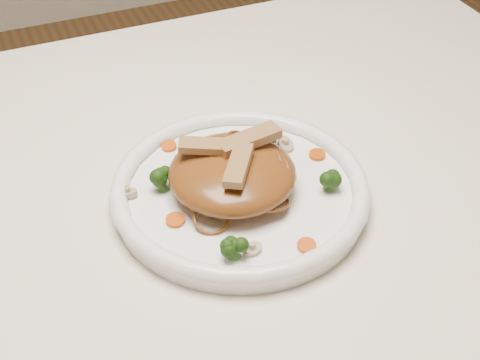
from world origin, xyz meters
name	(u,v)px	position (x,y,z in m)	size (l,w,h in m)	color
table	(175,255)	(0.00, 0.00, 0.65)	(1.20, 0.80, 0.75)	white
plate	(240,195)	(0.07, -0.04, 0.76)	(0.28, 0.28, 0.02)	white
noodle_mound	(232,173)	(0.06, -0.04, 0.79)	(0.14, 0.14, 0.04)	brown
chicken_a	(249,139)	(0.09, -0.03, 0.82)	(0.07, 0.02, 0.01)	tan
chicken_b	(208,146)	(0.04, -0.02, 0.82)	(0.06, 0.02, 0.01)	tan
chicken_c	(239,165)	(0.06, -0.06, 0.82)	(0.06, 0.02, 0.01)	tan
broccoli_0	(269,138)	(0.13, 0.01, 0.78)	(0.03, 0.03, 0.03)	#1B3E0C
broccoli_1	(163,179)	(-0.01, -0.01, 0.78)	(0.02, 0.02, 0.03)	#1B3E0C
broccoli_2	(234,247)	(0.02, -0.13, 0.78)	(0.02, 0.02, 0.03)	#1B3E0C
broccoli_3	(330,176)	(0.16, -0.08, 0.78)	(0.03, 0.03, 0.03)	#1B3E0C
carrot_0	(268,142)	(0.13, 0.02, 0.77)	(0.02, 0.02, 0.01)	#BF4707
carrot_1	(175,220)	(-0.01, -0.06, 0.77)	(0.02, 0.02, 0.01)	#BF4707
carrot_2	(317,155)	(0.17, -0.02, 0.77)	(0.02, 0.02, 0.01)	#BF4707
carrot_3	(169,146)	(0.02, 0.06, 0.77)	(0.02, 0.02, 0.01)	#BF4707
carrot_4	(307,246)	(0.09, -0.15, 0.77)	(0.02, 0.02, 0.01)	#BF4707
mushroom_0	(252,249)	(0.04, -0.13, 0.77)	(0.02, 0.02, 0.01)	#C3B192
mushroom_1	(285,145)	(0.15, 0.01, 0.77)	(0.03, 0.03, 0.01)	#C3B192
mushroom_2	(127,193)	(-0.05, 0.00, 0.77)	(0.02, 0.02, 0.01)	#C3B192
mushroom_3	(263,135)	(0.13, 0.04, 0.77)	(0.03, 0.03, 0.01)	#C3B192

